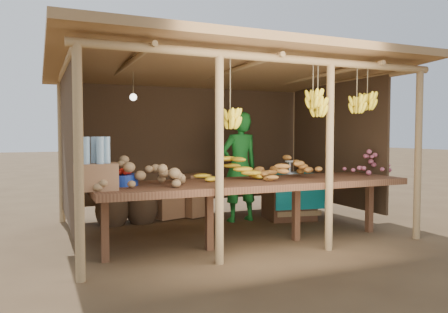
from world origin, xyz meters
name	(u,v)px	position (x,y,z in m)	size (l,w,h in m)	color
ground	(224,229)	(0.00, 0.00, 0.00)	(60.00, 60.00, 0.00)	brown
stall_structure	(227,95)	(0.04, -0.01, 1.92)	(4.70, 3.50, 2.43)	#A88556
counter	(255,186)	(0.00, -0.95, 0.74)	(3.90, 1.05, 0.80)	brown
potato_heap	(138,169)	(-1.44, -0.96, 0.98)	(1.06, 0.64, 0.37)	#90714A
sweet_potato_heap	(291,165)	(0.54, -0.91, 0.98)	(0.93, 0.56, 0.36)	#AE702C
onion_heap	(371,162)	(1.88, -0.87, 0.98)	(0.71, 0.43, 0.35)	#BE5C75
banana_pile	(230,165)	(-0.21, -0.68, 0.98)	(0.66, 0.40, 0.35)	yellow
tomato_basin	(122,179)	(-1.59, -0.81, 0.88)	(0.35, 0.35, 0.19)	navy
bottle_box	(96,170)	(-1.90, -1.10, 1.01)	(0.46, 0.38, 0.54)	#976743
vendor	(240,167)	(0.47, 0.47, 0.85)	(0.62, 0.41, 1.71)	#1A7526
tarp_crate	(289,194)	(1.27, 0.31, 0.40)	(0.91, 0.82, 0.96)	brown
carton_stack	(186,199)	(-0.21, 1.07, 0.30)	(0.99, 0.45, 0.69)	#976743
burlap_sacks	(127,205)	(-1.20, 0.94, 0.29)	(0.95, 0.50, 0.67)	#473321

